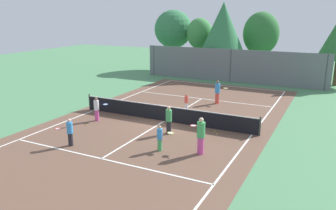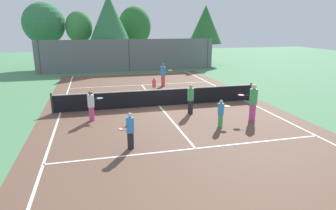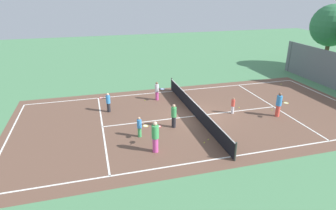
{
  "view_description": "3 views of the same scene",
  "coord_description": "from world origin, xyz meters",
  "px_view_note": "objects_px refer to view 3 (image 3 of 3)",
  "views": [
    {
      "loc": [
        9.33,
        -18.03,
        6.57
      ],
      "look_at": [
        0.6,
        -0.7,
        1.29
      ],
      "focal_mm": 36.28,
      "sensor_mm": 36.0,
      "label": 1
    },
    {
      "loc": [
        -3.63,
        -16.4,
        4.63
      ],
      "look_at": [
        -0.33,
        -3.41,
        0.98
      ],
      "focal_mm": 31.7,
      "sensor_mm": 36.0,
      "label": 2
    },
    {
      "loc": [
        17.25,
        -6.77,
        8.32
      ],
      "look_at": [
        -0.63,
        -1.8,
        0.79
      ],
      "focal_mm": 30.63,
      "sensor_mm": 36.0,
      "label": 3
    }
  ],
  "objects_px": {
    "player_4": "(157,91)",
    "tennis_ball_1": "(204,143)",
    "player_0": "(279,104)",
    "player_2": "(233,105)",
    "player_5": "(140,127)",
    "tennis_ball_3": "(145,100)",
    "player_3": "(108,102)",
    "tennis_ball_4": "(281,84)",
    "tennis_ball_0": "(208,140)",
    "tennis_ball_5": "(239,107)",
    "player_1": "(174,116)",
    "player_6": "(155,136)",
    "tennis_ball_2": "(272,110)"
  },
  "relations": [
    {
      "from": "player_4",
      "to": "tennis_ball_1",
      "type": "xyz_separation_m",
      "value": [
        7.57,
        0.99,
        -0.74
      ]
    },
    {
      "from": "player_0",
      "to": "player_4",
      "type": "height_order",
      "value": "player_0"
    },
    {
      "from": "player_2",
      "to": "player_4",
      "type": "xyz_separation_m",
      "value": [
        -4.1,
        -4.58,
        0.16
      ]
    },
    {
      "from": "player_5",
      "to": "tennis_ball_3",
      "type": "height_order",
      "value": "player_5"
    },
    {
      "from": "player_0",
      "to": "tennis_ball_3",
      "type": "height_order",
      "value": "player_0"
    },
    {
      "from": "player_3",
      "to": "tennis_ball_1",
      "type": "height_order",
      "value": "player_3"
    },
    {
      "from": "player_5",
      "to": "player_3",
      "type": "bearing_deg",
      "value": -161.06
    },
    {
      "from": "player_3",
      "to": "player_5",
      "type": "bearing_deg",
      "value": 18.94
    },
    {
      "from": "tennis_ball_4",
      "to": "tennis_ball_0",
      "type": "bearing_deg",
      "value": -53.23
    },
    {
      "from": "tennis_ball_0",
      "to": "tennis_ball_5",
      "type": "relative_size",
      "value": 1.0
    },
    {
      "from": "tennis_ball_1",
      "to": "tennis_ball_5",
      "type": "distance_m",
      "value": 6.24
    },
    {
      "from": "player_1",
      "to": "tennis_ball_3",
      "type": "height_order",
      "value": "player_1"
    },
    {
      "from": "player_4",
      "to": "tennis_ball_0",
      "type": "distance_m",
      "value": 7.47
    },
    {
      "from": "player_4",
      "to": "tennis_ball_5",
      "type": "distance_m",
      "value": 6.51
    },
    {
      "from": "player_4",
      "to": "tennis_ball_3",
      "type": "distance_m",
      "value": 1.25
    },
    {
      "from": "tennis_ball_1",
      "to": "player_0",
      "type": "bearing_deg",
      "value": 108.75
    },
    {
      "from": "player_4",
      "to": "player_5",
      "type": "xyz_separation_m",
      "value": [
        5.8,
        -2.47,
        -0.1
      ]
    },
    {
      "from": "player_1",
      "to": "player_3",
      "type": "height_order",
      "value": "player_1"
    },
    {
      "from": "player_5",
      "to": "player_6",
      "type": "bearing_deg",
      "value": 15.12
    },
    {
      "from": "player_2",
      "to": "player_0",
      "type": "bearing_deg",
      "value": 65.26
    },
    {
      "from": "player_2",
      "to": "tennis_ball_0",
      "type": "distance_m",
      "value": 4.59
    },
    {
      "from": "player_4",
      "to": "tennis_ball_0",
      "type": "relative_size",
      "value": 22.73
    },
    {
      "from": "player_6",
      "to": "tennis_ball_4",
      "type": "xyz_separation_m",
      "value": [
        -8.5,
        14.12,
        -0.91
      ]
    },
    {
      "from": "player_2",
      "to": "player_4",
      "type": "height_order",
      "value": "player_4"
    },
    {
      "from": "player_4",
      "to": "player_5",
      "type": "distance_m",
      "value": 6.31
    },
    {
      "from": "tennis_ball_0",
      "to": "player_2",
      "type": "bearing_deg",
      "value": 134.76
    },
    {
      "from": "player_1",
      "to": "player_4",
      "type": "height_order",
      "value": "player_1"
    },
    {
      "from": "tennis_ball_2",
      "to": "tennis_ball_3",
      "type": "distance_m",
      "value": 9.73
    },
    {
      "from": "player_6",
      "to": "player_0",
      "type": "bearing_deg",
      "value": 103.95
    },
    {
      "from": "tennis_ball_4",
      "to": "player_2",
      "type": "bearing_deg",
      "value": -57.26
    },
    {
      "from": "tennis_ball_0",
      "to": "tennis_ball_5",
      "type": "height_order",
      "value": "same"
    },
    {
      "from": "player_6",
      "to": "tennis_ball_5",
      "type": "relative_size",
      "value": 27.67
    },
    {
      "from": "player_2",
      "to": "player_6",
      "type": "xyz_separation_m",
      "value": [
        3.62,
        -6.53,
        0.32
      ]
    },
    {
      "from": "tennis_ball_3",
      "to": "player_4",
      "type": "bearing_deg",
      "value": 88.08
    },
    {
      "from": "tennis_ball_0",
      "to": "tennis_ball_5",
      "type": "distance_m",
      "value": 5.8
    },
    {
      "from": "tennis_ball_3",
      "to": "tennis_ball_4",
      "type": "height_order",
      "value": "same"
    },
    {
      "from": "player_6",
      "to": "tennis_ball_1",
      "type": "distance_m",
      "value": 3.09
    },
    {
      "from": "player_4",
      "to": "tennis_ball_4",
      "type": "distance_m",
      "value": 12.21
    },
    {
      "from": "player_5",
      "to": "player_1",
      "type": "bearing_deg",
      "value": 106.7
    },
    {
      "from": "tennis_ball_1",
      "to": "tennis_ball_3",
      "type": "relative_size",
      "value": 1.0
    },
    {
      "from": "tennis_ball_1",
      "to": "tennis_ball_3",
      "type": "height_order",
      "value": "same"
    },
    {
      "from": "tennis_ball_4",
      "to": "tennis_ball_5",
      "type": "distance_m",
      "value": 7.77
    },
    {
      "from": "tennis_ball_2",
      "to": "player_3",
      "type": "bearing_deg",
      "value": -104.38
    },
    {
      "from": "player_1",
      "to": "tennis_ball_5",
      "type": "bearing_deg",
      "value": 107.48
    },
    {
      "from": "tennis_ball_2",
      "to": "player_0",
      "type": "bearing_deg",
      "value": -14.59
    },
    {
      "from": "player_1",
      "to": "tennis_ball_5",
      "type": "distance_m",
      "value": 6.01
    },
    {
      "from": "tennis_ball_1",
      "to": "tennis_ball_2",
      "type": "xyz_separation_m",
      "value": [
        -3.18,
        6.67,
        0.0
      ]
    },
    {
      "from": "player_4",
      "to": "tennis_ball_2",
      "type": "distance_m",
      "value": 8.86
    },
    {
      "from": "player_6",
      "to": "tennis_ball_5",
      "type": "bearing_deg",
      "value": 120.4
    },
    {
      "from": "player_1",
      "to": "tennis_ball_4",
      "type": "height_order",
      "value": "player_1"
    }
  ]
}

